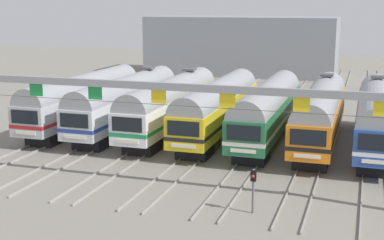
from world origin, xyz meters
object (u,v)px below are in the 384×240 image
at_px(commuter_train_silver, 126,100).
at_px(commuter_train_stainless, 84,98).
at_px(commuter_train_white, 171,103).
at_px(commuter_train_yellow, 218,105).
at_px(commuter_train_green, 268,108).
at_px(commuter_train_orange, 321,111).
at_px(catenary_gantry, 159,100).
at_px(commuter_train_blue, 376,115).
at_px(yard_signal_mast, 253,182).

bearing_deg(commuter_train_silver, commuter_train_stainless, -179.94).
height_order(commuter_train_white, commuter_train_yellow, commuter_train_white).
distance_m(commuter_train_silver, commuter_train_green, 12.49).
bearing_deg(commuter_train_orange, catenary_gantry, -121.67).
xyz_separation_m(commuter_train_green, commuter_train_orange, (4.16, 0.00, 0.00)).
bearing_deg(commuter_train_stainless, commuter_train_silver, 0.06).
bearing_deg(commuter_train_green, commuter_train_yellow, 180.00).
bearing_deg(commuter_train_blue, commuter_train_white, 180.00).
height_order(commuter_train_stainless, commuter_train_green, same).
bearing_deg(commuter_train_green, commuter_train_orange, 0.06).
distance_m(commuter_train_silver, yard_signal_mast, 21.57).
xyz_separation_m(commuter_train_yellow, commuter_train_green, (4.16, 0.00, 0.00)).
bearing_deg(commuter_train_silver, commuter_train_green, -0.02).
height_order(commuter_train_white, commuter_train_blue, same).
relative_size(commuter_train_yellow, catenary_gantry, 0.60).
bearing_deg(commuter_train_blue, commuter_train_orange, 180.00).
height_order(commuter_train_yellow, catenary_gantry, catenary_gantry).
height_order(commuter_train_yellow, commuter_train_green, same).
distance_m(commuter_train_silver, commuter_train_blue, 20.82).
distance_m(commuter_train_white, catenary_gantry, 14.39).
bearing_deg(commuter_train_orange, yard_signal_mast, -97.47).
bearing_deg(commuter_train_yellow, commuter_train_stainless, 180.00).
xyz_separation_m(commuter_train_silver, yard_signal_mast, (14.57, -15.88, -0.97)).
xyz_separation_m(commuter_train_stainless, commuter_train_orange, (20.82, 0.00, 0.00)).
bearing_deg(commuter_train_yellow, catenary_gantry, -90.00).
height_order(commuter_train_green, catenary_gantry, catenary_gantry).
bearing_deg(commuter_train_stainless, catenary_gantry, -47.21).
bearing_deg(commuter_train_blue, yard_signal_mast, -111.47).
relative_size(commuter_train_stainless, commuter_train_silver, 1.00).
relative_size(commuter_train_stainless, yard_signal_mast, 7.37).
xyz_separation_m(commuter_train_yellow, commuter_train_orange, (8.33, 0.00, 0.00)).
relative_size(commuter_train_yellow, yard_signal_mast, 7.37).
xyz_separation_m(commuter_train_stainless, commuter_train_green, (16.65, 0.00, 0.00)).
relative_size(commuter_train_silver, commuter_train_green, 1.00).
bearing_deg(commuter_train_stainless, commuter_train_white, 0.03).
height_order(commuter_train_white, yard_signal_mast, commuter_train_white).
height_order(commuter_train_green, commuter_train_orange, commuter_train_orange).
distance_m(commuter_train_white, commuter_train_green, 8.33).
bearing_deg(commuter_train_white, commuter_train_yellow, -0.06).
bearing_deg(commuter_train_green, yard_signal_mast, -82.53).
bearing_deg(commuter_train_yellow, commuter_train_blue, 0.02).
bearing_deg(yard_signal_mast, commuter_train_orange, 82.53).
bearing_deg(commuter_train_green, catenary_gantry, -107.15).
bearing_deg(commuter_train_yellow, commuter_train_white, 179.94).
bearing_deg(yard_signal_mast, catenary_gantry, 159.15).
relative_size(commuter_train_white, commuter_train_orange, 1.00).
bearing_deg(commuter_train_silver, commuter_train_orange, 0.00).
distance_m(catenary_gantry, yard_signal_mast, 7.65).
height_order(commuter_train_silver, commuter_train_yellow, commuter_train_silver).
bearing_deg(commuter_train_orange, commuter_train_blue, 0.00).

